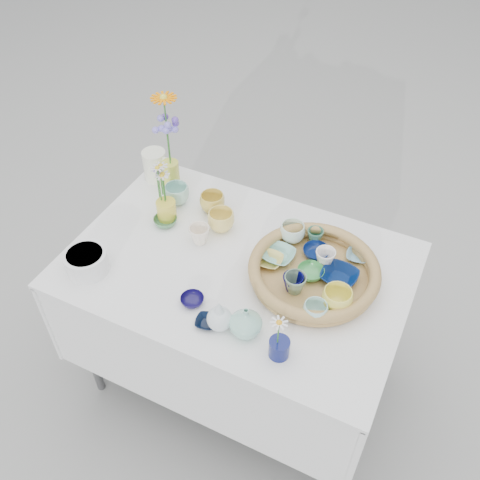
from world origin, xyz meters
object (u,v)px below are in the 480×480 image
at_px(display_table, 238,374).
at_px(bud_vase_seafoam, 246,321).
at_px(tall_vase_yellow, 171,175).
at_px(wicker_tray, 314,272).

height_order(display_table, bud_vase_seafoam, bud_vase_seafoam).
xyz_separation_m(bud_vase_seafoam, tall_vase_yellow, (-0.62, 0.55, 0.01)).
xyz_separation_m(wicker_tray, bud_vase_seafoam, (-0.12, -0.32, 0.02)).
bearing_deg(tall_vase_yellow, wicker_tray, -17.48).
relative_size(display_table, bud_vase_seafoam, 11.05).
xyz_separation_m(display_table, bud_vase_seafoam, (0.16, -0.27, 0.82)).
bearing_deg(display_table, tall_vase_yellow, 148.24).
distance_m(display_table, tall_vase_yellow, 0.99).
bearing_deg(tall_vase_yellow, bud_vase_seafoam, -41.67).
distance_m(wicker_tray, tall_vase_yellow, 0.77).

